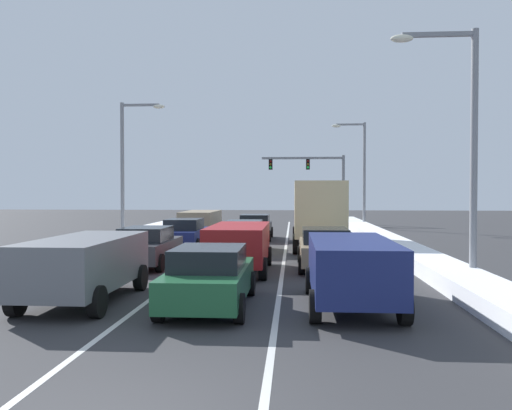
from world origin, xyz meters
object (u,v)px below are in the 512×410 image
sedan_white_center_lane_third (244,236)px  street_lamp_right_near (462,131)px  box_truck_right_lane_third (318,211)px  street_lamp_left_mid (128,158)px  sedan_silver_right_lane_fourth (310,225)px  suv_red_center_lane_second (239,244)px  sedan_charcoal_left_lane_second (147,246)px  street_lamp_right_mid (360,165)px  traffic_light_gantry (317,174)px  sedan_tan_right_lane_second (325,248)px  suv_navy_right_lane_nearest (351,266)px  sedan_navy_left_lane_third (185,234)px  suv_tan_left_lane_fourth (201,222)px  suv_gray_left_lane_nearest (85,263)px  sedan_green_center_lane_nearest (210,277)px  sedan_black_center_lane_fourth (255,227)px

sedan_white_center_lane_third → street_lamp_right_near: bearing=-47.4°
box_truck_right_lane_third → street_lamp_left_mid: street_lamp_left_mid is taller
sedan_silver_right_lane_fourth → suv_red_center_lane_second: suv_red_center_lane_second is taller
sedan_charcoal_left_lane_second → street_lamp_right_mid: (10.81, 22.04, 4.20)m
suv_red_center_lane_second → traffic_light_gantry: traffic_light_gantry is taller
sedan_silver_right_lane_fourth → sedan_charcoal_left_lane_second: (-6.71, -14.03, 0.00)m
sedan_silver_right_lane_fourth → street_lamp_left_mid: size_ratio=0.56×
box_truck_right_lane_third → sedan_charcoal_left_lane_second: 9.64m
sedan_tan_right_lane_second → traffic_light_gantry: bearing=88.0°
suv_navy_right_lane_nearest → street_lamp_left_mid: bearing=122.8°
sedan_navy_left_lane_third → suv_tan_left_lane_fourth: size_ratio=0.92×
sedan_silver_right_lane_fourth → suv_gray_left_lane_nearest: size_ratio=0.92×
sedan_white_center_lane_third → sedan_silver_right_lane_fourth: bearing=69.6°
sedan_tan_right_lane_second → traffic_light_gantry: 28.75m
suv_red_center_lane_second → sedan_white_center_lane_third: 6.14m
suv_red_center_lane_second → street_lamp_right_mid: 24.67m
street_lamp_left_mid → street_lamp_right_mid: bearing=38.0°
sedan_silver_right_lane_fourth → traffic_light_gantry: traffic_light_gantry is taller
sedan_tan_right_lane_second → suv_navy_right_lane_nearest: bearing=-87.8°
sedan_green_center_lane_nearest → street_lamp_right_mid: bearing=76.0°
sedan_tan_right_lane_second → street_lamp_right_near: 6.42m
suv_navy_right_lane_nearest → suv_gray_left_lane_nearest: 6.82m
suv_red_center_lane_second → street_lamp_right_near: street_lamp_right_near is taller
sedan_silver_right_lane_fourth → sedan_green_center_lane_nearest: (-3.15, -21.10, 0.00)m
sedan_tan_right_lane_second → sedan_charcoal_left_lane_second: size_ratio=1.00×
suv_tan_left_lane_fourth → sedan_charcoal_left_lane_second: bearing=-89.5°
box_truck_right_lane_third → sedan_white_center_lane_third: bearing=-152.9°
street_lamp_right_mid → street_lamp_left_mid: bearing=-142.0°
suv_navy_right_lane_nearest → street_lamp_right_mid: bearing=82.5°
suv_gray_left_lane_nearest → sedan_black_center_lane_fourth: bearing=80.3°
sedan_tan_right_lane_second → street_lamp_right_near: size_ratio=0.57×
sedan_silver_right_lane_fourth → suv_navy_right_lane_nearest: bearing=-89.1°
sedan_charcoal_left_lane_second → sedan_silver_right_lane_fourth: bearing=64.5°
sedan_charcoal_left_lane_second → traffic_light_gantry: traffic_light_gantry is taller
street_lamp_right_near → sedan_green_center_lane_nearest: bearing=-152.2°
sedan_navy_left_lane_third → street_lamp_right_mid: 19.51m
suv_red_center_lane_second → street_lamp_right_mid: street_lamp_right_mid is taller
sedan_charcoal_left_lane_second → suv_red_center_lane_second: bearing=-18.7°
sedan_tan_right_lane_second → sedan_green_center_lane_nearest: 7.65m
sedan_silver_right_lane_fourth → street_lamp_left_mid: street_lamp_left_mid is taller
sedan_navy_left_lane_third → street_lamp_left_mid: (-4.20, 4.17, 4.08)m
sedan_green_center_lane_nearest → suv_red_center_lane_second: suv_red_center_lane_second is taller
box_truck_right_lane_third → sedan_green_center_lane_nearest: (-3.29, -13.76, -1.14)m
sedan_green_center_lane_nearest → street_lamp_right_near: bearing=27.8°
suv_gray_left_lane_nearest → suv_tan_left_lane_fourth: (-0.34, 19.00, 0.00)m
suv_navy_right_lane_nearest → street_lamp_right_mid: street_lamp_right_mid is taller
box_truck_right_lane_third → sedan_white_center_lane_third: (-3.56, -1.82, -1.14)m
sedan_navy_left_lane_third → traffic_light_gantry: 23.69m
sedan_green_center_lane_nearest → sedan_white_center_lane_third: 11.95m
street_lamp_right_mid → street_lamp_left_mid: 18.86m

